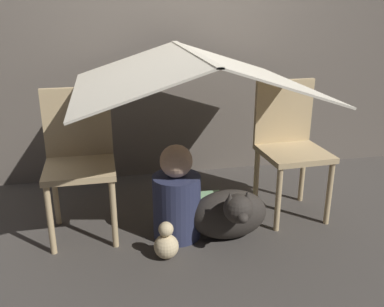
{
  "coord_description": "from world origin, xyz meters",
  "views": [
    {
      "loc": [
        -0.5,
        -2.39,
        1.4
      ],
      "look_at": [
        0.0,
        0.06,
        0.49
      ],
      "focal_mm": 40.0,
      "sensor_mm": 36.0,
      "label": 1
    }
  ],
  "objects_px": {
    "dog": "(230,213)",
    "chair_left": "(79,156)",
    "chair_right": "(289,142)",
    "person_front": "(177,199)"
  },
  "relations": [
    {
      "from": "chair_left",
      "to": "person_front",
      "type": "height_order",
      "value": "chair_left"
    },
    {
      "from": "chair_left",
      "to": "chair_right",
      "type": "relative_size",
      "value": 1.0
    },
    {
      "from": "dog",
      "to": "chair_left",
      "type": "bearing_deg",
      "value": 160.68
    },
    {
      "from": "chair_left",
      "to": "chair_right",
      "type": "height_order",
      "value": "same"
    },
    {
      "from": "chair_left",
      "to": "dog",
      "type": "distance_m",
      "value": 0.98
    },
    {
      "from": "chair_right",
      "to": "chair_left",
      "type": "bearing_deg",
      "value": 177.1
    },
    {
      "from": "chair_right",
      "to": "person_front",
      "type": "height_order",
      "value": "chair_right"
    },
    {
      "from": "chair_right",
      "to": "person_front",
      "type": "xyz_separation_m",
      "value": [
        -0.8,
        -0.2,
        -0.25
      ]
    },
    {
      "from": "chair_right",
      "to": "person_front",
      "type": "bearing_deg",
      "value": -168.87
    },
    {
      "from": "person_front",
      "to": "dog",
      "type": "height_order",
      "value": "person_front"
    }
  ]
}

